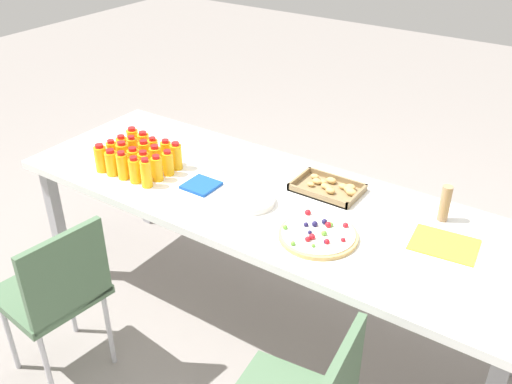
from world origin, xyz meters
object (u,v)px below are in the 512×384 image
at_px(juice_bottle_0, 101,158).
at_px(juice_bottle_4, 146,173).
at_px(juice_bottle_3, 135,170).
at_px(cardboard_tube, 445,203).
at_px(juice_bottle_14, 168,163).
at_px(party_table, 266,206).
at_px(juice_bottle_8, 144,164).
at_px(juice_bottle_6, 123,156).
at_px(juice_bottle_13, 156,159).
at_px(chair_near_left, 56,290).
at_px(juice_bottle_7, 134,161).
at_px(juice_bottle_2, 123,166).
at_px(paper_folder, 444,244).
at_px(juice_bottle_17, 153,150).
at_px(juice_bottle_18, 166,153).
at_px(juice_bottle_1, 112,163).
at_px(juice_bottle_9, 157,169).
at_px(juice_bottle_11, 133,150).
at_px(napkin_stack, 201,185).
at_px(plate_stack, 252,201).
at_px(juice_bottle_16, 144,145).
at_px(juice_bottle_15, 133,142).
at_px(juice_bottle_10, 122,148).
at_px(fruit_pizza, 318,235).
at_px(juice_bottle_19, 176,156).
at_px(juice_bottle_12, 145,154).
at_px(snack_tray, 329,188).

height_order(juice_bottle_0, juice_bottle_4, juice_bottle_4).
bearing_deg(juice_bottle_3, cardboard_tube, 20.53).
distance_m(juice_bottle_4, juice_bottle_14, 0.15).
xyz_separation_m(party_table, juice_bottle_8, (-0.59, -0.18, 0.12)).
distance_m(juice_bottle_6, juice_bottle_13, 0.17).
xyz_separation_m(chair_near_left, cardboard_tube, (1.28, 1.07, 0.33)).
xyz_separation_m(juice_bottle_7, juice_bottle_13, (0.08, 0.07, 0.00)).
distance_m(juice_bottle_2, paper_folder, 1.51).
bearing_deg(juice_bottle_13, juice_bottle_17, 138.73).
bearing_deg(juice_bottle_18, juice_bottle_1, -123.24).
bearing_deg(juice_bottle_13, juice_bottle_9, -43.39).
distance_m(juice_bottle_13, juice_bottle_18, 0.08).
xyz_separation_m(chair_near_left, juice_bottle_9, (0.03, 0.64, 0.31)).
bearing_deg(juice_bottle_6, juice_bottle_9, 0.28).
bearing_deg(juice_bottle_0, juice_bottle_8, 20.06).
height_order(juice_bottle_11, napkin_stack, juice_bottle_11).
height_order(juice_bottle_7, juice_bottle_18, juice_bottle_18).
xyz_separation_m(juice_bottle_11, juice_bottle_14, (0.23, 0.01, -0.01)).
bearing_deg(juice_bottle_4, plate_stack, 16.50).
height_order(juice_bottle_4, juice_bottle_8, juice_bottle_4).
bearing_deg(juice_bottle_13, juice_bottle_14, 3.97).
distance_m(juice_bottle_6, juice_bottle_14, 0.24).
bearing_deg(juice_bottle_14, juice_bottle_9, -94.40).
bearing_deg(juice_bottle_16, juice_bottle_3, -55.71).
relative_size(juice_bottle_4, juice_bottle_15, 0.99).
relative_size(juice_bottle_2, juice_bottle_10, 1.08).
distance_m(fruit_pizza, napkin_stack, 0.66).
distance_m(juice_bottle_16, juice_bottle_19, 0.22).
relative_size(juice_bottle_3, juice_bottle_6, 0.94).
relative_size(juice_bottle_6, juice_bottle_7, 1.09).
distance_m(juice_bottle_0, juice_bottle_12, 0.21).
height_order(juice_bottle_8, juice_bottle_19, juice_bottle_19).
xyz_separation_m(chair_near_left, juice_bottle_6, (-0.20, 0.64, 0.32)).
bearing_deg(juice_bottle_17, juice_bottle_8, -62.58).
xyz_separation_m(juice_bottle_19, cardboard_tube, (1.26, 0.28, 0.02)).
relative_size(juice_bottle_3, juice_bottle_15, 0.90).
height_order(juice_bottle_0, juice_bottle_9, juice_bottle_0).
height_order(juice_bottle_15, napkin_stack, juice_bottle_15).
xyz_separation_m(juice_bottle_2, plate_stack, (0.65, 0.15, -0.05)).
height_order(juice_bottle_2, snack_tray, juice_bottle_2).
relative_size(juice_bottle_3, paper_folder, 0.52).
height_order(juice_bottle_13, napkin_stack, juice_bottle_13).
xyz_separation_m(juice_bottle_2, juice_bottle_13, (0.08, 0.15, -0.00)).
xyz_separation_m(juice_bottle_12, juice_bottle_17, (-0.00, 0.06, -0.00)).
relative_size(juice_bottle_10, juice_bottle_15, 0.88).
distance_m(plate_stack, cardboard_tube, 0.83).
bearing_deg(juice_bottle_17, cardboard_tube, 11.41).
bearing_deg(cardboard_tube, juice_bottle_12, -166.10).
bearing_deg(juice_bottle_6, juice_bottle_4, -17.85).
bearing_deg(juice_bottle_3, juice_bottle_7, 137.24).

